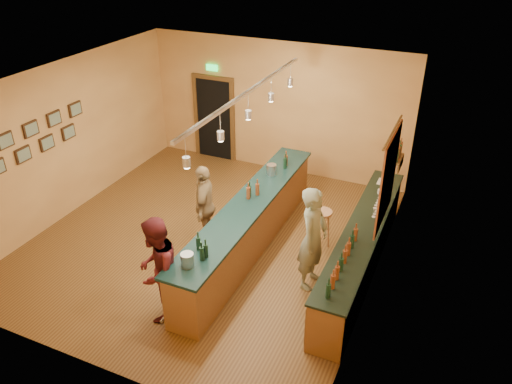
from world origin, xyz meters
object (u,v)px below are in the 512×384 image
at_px(tasting_bar, 249,222).
at_px(bartender, 313,239).
at_px(customer_b, 205,205).
at_px(back_counter, 361,249).
at_px(bar_stool, 322,218).
at_px(customer_a, 157,270).

height_order(tasting_bar, bartender, bartender).
bearing_deg(bartender, customer_b, 85.46).
bearing_deg(back_counter, tasting_bar, -175.07).
height_order(back_counter, bar_stool, back_counter).
xyz_separation_m(back_counter, customer_a, (-2.65, -2.38, 0.40)).
bearing_deg(tasting_bar, customer_b, -172.24).
distance_m(tasting_bar, bartender, 1.52).
height_order(tasting_bar, bar_stool, tasting_bar).
bearing_deg(bar_stool, bartender, -80.88).
relative_size(tasting_bar, customer_a, 2.87).
distance_m(customer_b, bar_stool, 2.24).
relative_size(back_counter, bar_stool, 5.79).
relative_size(customer_b, bar_stool, 2.13).
height_order(back_counter, tasting_bar, tasting_bar).
bearing_deg(tasting_bar, customer_a, -104.01).
distance_m(back_counter, tasting_bar, 2.11).
xyz_separation_m(back_counter, tasting_bar, (-2.10, -0.18, 0.12)).
relative_size(tasting_bar, bar_stool, 6.50).
xyz_separation_m(customer_a, bar_stool, (1.77, 2.86, -0.25)).
xyz_separation_m(bartender, customer_a, (-1.95, -1.71, -0.05)).
xyz_separation_m(tasting_bar, bartender, (1.40, -0.49, 0.33)).
bearing_deg(customer_b, bartender, 63.33).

